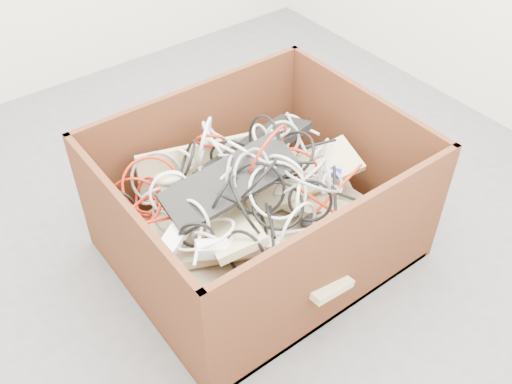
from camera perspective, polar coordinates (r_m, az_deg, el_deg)
ground at (r=2.58m, az=-1.58°, el=-1.93°), size 3.00×3.00×0.00m
cardboard_box at (r=2.32m, az=0.02°, el=-3.16°), size 1.09×0.91×0.57m
keyboard_pile at (r=2.22m, az=-0.43°, el=-0.73°), size 1.03×0.90×0.43m
mice_scatter at (r=2.17m, az=-0.20°, el=0.65°), size 0.75×0.55×0.19m
power_strip_left at (r=1.99m, az=-7.62°, el=-3.87°), size 0.33×0.20×0.14m
power_strip_right at (r=1.97m, az=-1.55°, el=-5.48°), size 0.31×0.18×0.10m
vga_plug at (r=2.27m, az=7.82°, el=1.86°), size 0.06×0.06×0.03m
cable_tangle at (r=2.13m, az=-1.76°, el=1.07°), size 0.95×0.76×0.51m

